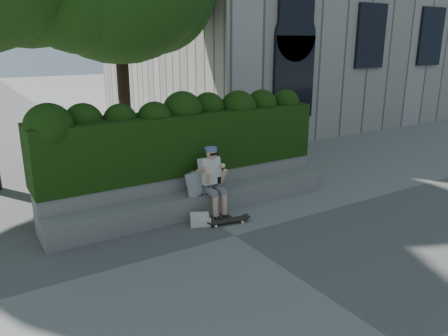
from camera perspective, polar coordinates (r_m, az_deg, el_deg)
ground at (r=7.89m, az=1.40°, el=-8.82°), size 80.00×80.00×0.00m
bench_ledge at (r=8.79m, az=-3.09°, el=-4.54°), size 6.00×0.45×0.45m
planter_wall at (r=9.13m, az=-4.55°, el=-2.76°), size 6.00×0.50×0.75m
hedge at (r=9.06m, az=-5.35°, el=3.49°), size 6.00×1.00×1.20m
person at (r=8.54m, az=-1.63°, el=-1.41°), size 0.40×0.76×1.38m
skateboard at (r=8.34m, az=0.49°, el=-6.86°), size 0.79×0.34×0.08m
backpack_plaid at (r=8.47m, az=-3.82°, el=-2.09°), size 0.35×0.29×0.46m
backpack_ground at (r=8.27m, az=-3.20°, el=-6.75°), size 0.42×0.38×0.23m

